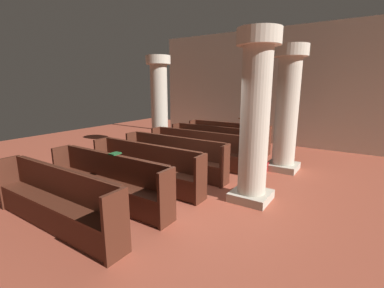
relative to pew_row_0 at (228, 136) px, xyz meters
The scene contains 15 objects.
ground_plane 4.15m from the pew_row_0, 78.59° to the right, with size 19.20×19.20×0.00m, color #9E4733.
back_wall 2.80m from the pew_row_0, 68.33° to the left, with size 10.00×0.16×4.50m, color beige.
pew_row_0 is the anchor object (origin of this frame).
pew_row_1 1.09m from the pew_row_0, 90.00° to the right, with size 3.10×0.46×1.00m.
pew_row_2 2.19m from the pew_row_0, 90.00° to the right, with size 3.10×0.46×1.00m.
pew_row_3 3.28m from the pew_row_0, 90.00° to the right, with size 3.10×0.46×1.00m.
pew_row_4 4.37m from the pew_row_0, 90.00° to the right, with size 3.10×0.46×1.00m.
pew_row_5 5.47m from the pew_row_0, 90.00° to the right, with size 3.10×0.47×1.00m.
pew_row_6 6.56m from the pew_row_0, 90.00° to the right, with size 3.10×0.46×1.00m.
pillar_aisle_side 2.94m from the pew_row_0, 28.32° to the right, with size 0.88×0.88×3.38m.
pillar_far_side 2.83m from the pew_row_0, 154.11° to the right, with size 0.88×0.88×3.38m.
pillar_aisle_rear 4.57m from the pew_row_0, 57.74° to the right, with size 0.83×0.83×3.38m.
lectern 1.23m from the pew_row_0, 81.15° to the left, with size 0.48×0.45×1.08m.
hymn_book 5.31m from the pew_row_0, 89.63° to the right, with size 0.17×0.21×0.03m, color #194723.
kneeler_box_red 2.53m from the pew_row_0, 41.71° to the right, with size 0.38×0.28×0.23m, color maroon.
Camera 1 is at (3.35, -4.71, 2.38)m, focal length 24.81 mm.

